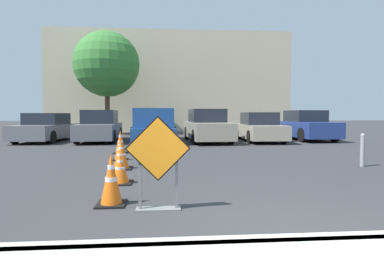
# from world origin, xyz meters

# --- Properties ---
(ground_plane) EXTENTS (96.00, 96.00, 0.00)m
(ground_plane) POSITION_xyz_m (0.00, 10.00, 0.00)
(ground_plane) COLOR #333335
(curb_lip) EXTENTS (28.49, 0.20, 0.14)m
(curb_lip) POSITION_xyz_m (0.00, 0.00, 0.07)
(curb_lip) COLOR #ADAAA3
(curb_lip) RESTS_ON ground_plane
(road_closed_sign) EXTENTS (0.93, 0.20, 1.35)m
(road_closed_sign) POSITION_xyz_m (-1.60, 1.38, 0.75)
(road_closed_sign) COLOR black
(road_closed_sign) RESTS_ON ground_plane
(traffic_cone_nearest) EXTENTS (0.43, 0.43, 0.78)m
(traffic_cone_nearest) POSITION_xyz_m (-2.32, 1.70, 0.38)
(traffic_cone_nearest) COLOR black
(traffic_cone_nearest) RESTS_ON ground_plane
(traffic_cone_second) EXTENTS (0.46, 0.46, 0.61)m
(traffic_cone_second) POSITION_xyz_m (-2.41, 3.10, 0.29)
(traffic_cone_second) COLOR black
(traffic_cone_second) RESTS_ON ground_plane
(traffic_cone_third) EXTENTS (0.53, 0.53, 0.71)m
(traffic_cone_third) POSITION_xyz_m (-2.64, 4.70, 0.35)
(traffic_cone_third) COLOR black
(traffic_cone_third) RESTS_ON ground_plane
(traffic_cone_fourth) EXTENTS (0.43, 0.43, 0.62)m
(traffic_cone_fourth) POSITION_xyz_m (-2.91, 6.17, 0.30)
(traffic_cone_fourth) COLOR black
(traffic_cone_fourth) RESTS_ON ground_plane
(traffic_cone_fifth) EXTENTS (0.47, 0.47, 0.81)m
(traffic_cone_fifth) POSITION_xyz_m (-3.15, 7.74, 0.40)
(traffic_cone_fifth) COLOR black
(traffic_cone_fifth) RESTS_ON ground_plane
(parked_car_nearest) EXTENTS (2.10, 4.28, 1.42)m
(parked_car_nearest) POSITION_xyz_m (-7.60, 12.71, 0.65)
(parked_car_nearest) COLOR slate
(parked_car_nearest) RESTS_ON ground_plane
(parked_car_second) EXTENTS (1.99, 4.41, 1.57)m
(parked_car_second) POSITION_xyz_m (-4.92, 12.54, 0.71)
(parked_car_second) COLOR slate
(parked_car_second) RESTS_ON ground_plane
(pickup_truck) EXTENTS (2.23, 5.47, 1.63)m
(pickup_truck) POSITION_xyz_m (-2.21, 11.68, 0.74)
(pickup_truck) COLOR navy
(pickup_truck) RESTS_ON ground_plane
(parked_car_third) EXTENTS (2.11, 4.64, 1.62)m
(parked_car_third) POSITION_xyz_m (0.45, 11.97, 0.74)
(parked_car_third) COLOR #A39984
(parked_car_third) RESTS_ON ground_plane
(parked_car_fourth) EXTENTS (1.88, 4.28, 1.46)m
(parked_car_fourth) POSITION_xyz_m (3.13, 12.02, 0.66)
(parked_car_fourth) COLOR #A39984
(parked_car_fourth) RESTS_ON ground_plane
(parked_car_fifth) EXTENTS (1.99, 4.23, 1.57)m
(parked_car_fifth) POSITION_xyz_m (5.82, 12.56, 0.73)
(parked_car_fifth) COLOR navy
(parked_car_fifth) RESTS_ON ground_plane
(bollard_nearest) EXTENTS (0.12, 0.12, 0.87)m
(bollard_nearest) POSITION_xyz_m (3.60, 4.56, 0.46)
(bollard_nearest) COLOR gray
(bollard_nearest) RESTS_ON ground_plane
(building_facade_backdrop) EXTENTS (19.15, 5.00, 7.89)m
(building_facade_backdrop) POSITION_xyz_m (-1.32, 22.93, 3.94)
(building_facade_backdrop) COLOR beige
(building_facade_backdrop) RESTS_ON ground_plane
(street_tree_behind_lot) EXTENTS (4.31, 4.31, 6.83)m
(street_tree_behind_lot) POSITION_xyz_m (-5.54, 17.51, 4.66)
(street_tree_behind_lot) COLOR #513823
(street_tree_behind_lot) RESTS_ON ground_plane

